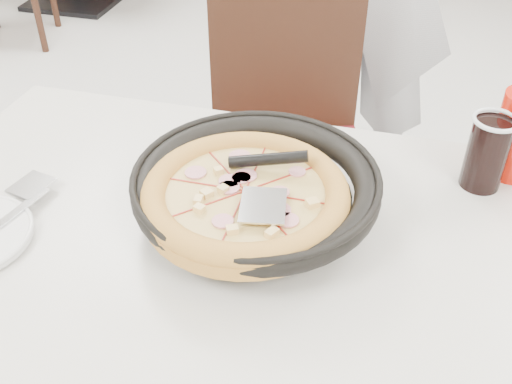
% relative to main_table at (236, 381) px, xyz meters
% --- Properties ---
extents(main_table, '(1.20, 0.80, 0.75)m').
position_rel_main_table_xyz_m(main_table, '(0.00, 0.00, 0.00)').
color(main_table, silver).
rests_on(main_table, floor).
extents(chair_far, '(0.53, 0.53, 0.95)m').
position_rel_main_table_xyz_m(chair_far, '(-0.03, 0.65, 0.10)').
color(chair_far, black).
rests_on(chair_far, floor).
extents(trivet, '(0.13, 0.13, 0.04)m').
position_rel_main_table_xyz_m(trivet, '(0.05, 0.08, 0.39)').
color(trivet, black).
rests_on(trivet, main_table).
extents(pizza_pan, '(0.32, 0.32, 0.01)m').
position_rel_main_table_xyz_m(pizza_pan, '(0.02, 0.08, 0.42)').
color(pizza_pan, black).
rests_on(pizza_pan, trivet).
extents(pizza, '(0.33, 0.33, 0.02)m').
position_rel_main_table_xyz_m(pizza, '(0.02, 0.03, 0.44)').
color(pizza, gold).
rests_on(pizza, pizza_pan).
extents(pizza_server, '(0.08, 0.10, 0.00)m').
position_rel_main_table_xyz_m(pizza_server, '(0.06, -0.01, 0.47)').
color(pizza_server, silver).
rests_on(pizza_server, pizza).
extents(fork, '(0.05, 0.15, 0.00)m').
position_rel_main_table_xyz_m(fork, '(-0.36, -0.04, 0.39)').
color(fork, silver).
rests_on(fork, side_plate).
extents(cola_glass, '(0.07, 0.07, 0.13)m').
position_rel_main_table_xyz_m(cola_glass, '(0.39, 0.26, 0.44)').
color(cola_glass, black).
rests_on(cola_glass, main_table).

